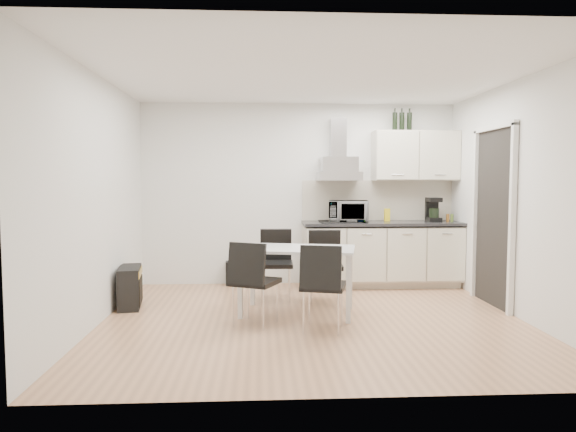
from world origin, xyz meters
name	(u,v)px	position (x,y,z in m)	size (l,w,h in m)	color
ground	(313,320)	(0.00, 0.00, 0.00)	(4.50, 4.50, 0.00)	tan
wall_back	(299,194)	(0.00, 2.00, 1.30)	(4.50, 0.10, 2.60)	white
wall_front	(344,211)	(0.00, -2.00, 1.30)	(4.50, 0.10, 2.60)	white
wall_left	(97,200)	(-2.25, 0.00, 1.30)	(0.10, 4.00, 2.60)	white
wall_right	(519,199)	(2.25, 0.00, 1.30)	(0.10, 4.00, 2.60)	white
ceiling	(313,75)	(0.00, 0.00, 2.60)	(4.50, 4.50, 0.00)	white
doorway	(492,218)	(2.21, 0.55, 1.05)	(0.08, 1.04, 2.10)	white
kitchenette	(384,228)	(1.19, 1.73, 0.83)	(2.22, 0.64, 2.52)	beige
dining_table	(297,256)	(-0.15, 0.28, 0.66)	(1.39, 0.96, 0.75)	white
chair_far_left	(276,265)	(-0.37, 0.96, 0.44)	(0.44, 0.50, 0.88)	black
chair_far_right	(325,267)	(0.23, 0.79, 0.44)	(0.44, 0.50, 0.88)	black
chair_near_left	(256,283)	(-0.61, -0.15, 0.44)	(0.44, 0.50, 0.88)	black
chair_near_right	(323,287)	(0.07, -0.39, 0.44)	(0.44, 0.50, 0.88)	black
guitar_amp	(130,287)	(-2.11, 0.68, 0.24)	(0.34, 0.61, 0.48)	black
floor_speaker	(233,273)	(-0.95, 1.90, 0.17)	(0.20, 0.18, 0.34)	black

